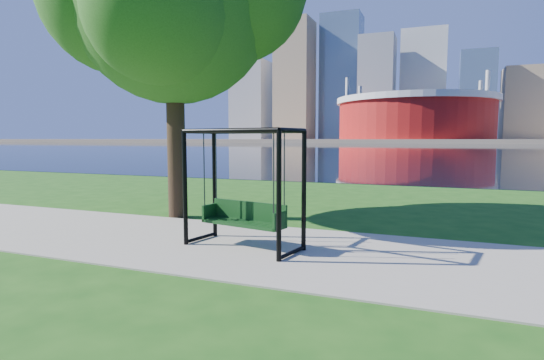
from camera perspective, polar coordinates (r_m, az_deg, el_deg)
The scene contains 7 objects.
ground at distance 8.68m, azimuth 1.46°, elevation -8.62°, with size 900.00×900.00×0.00m, color #1E5114.
path at distance 8.23m, azimuth 0.25°, elevation -9.32°, with size 120.00×4.00×0.03m, color #9E937F.
river at distance 109.97m, azimuth 20.04°, elevation 4.11°, with size 900.00×180.00×0.02m, color black.
far_bank at distance 313.93m, azimuth 21.05°, elevation 4.97°, with size 900.00×228.00×2.00m, color #937F60.
stadium at distance 243.55m, azimuth 18.63°, elevation 8.10°, with size 83.00×83.00×32.00m.
skyline at distance 329.12m, azimuth 20.53°, elevation 11.08°, with size 392.00×66.00×96.50m.
swing at distance 8.18m, azimuth -3.82°, elevation -1.51°, with size 2.41×1.40×2.32m.
Camera 1 is at (2.88, -7.91, 2.12)m, focal length 28.00 mm.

